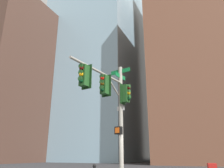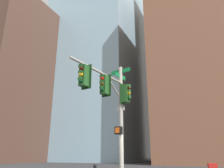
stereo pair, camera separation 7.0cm
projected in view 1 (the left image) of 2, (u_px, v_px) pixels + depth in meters
The scene contains 4 objects.
signal_pole_assembly at pixel (112, 99), 11.48m from camera, with size 1.37×4.67×6.43m.
building_brick_nearside at pixel (207, 57), 43.14m from camera, with size 20.53×16.42×39.93m, color brown.
building_glass_tower at pixel (102, 53), 68.82m from camera, with size 22.68×27.85×64.20m, color #8CB2C6.
building_brick_farside at pixel (193, 64), 61.72m from camera, with size 22.30×18.10×52.01m, color #845B47.
Camera 1 is at (-4.21, 10.92, 1.46)m, focal length 35.15 mm.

